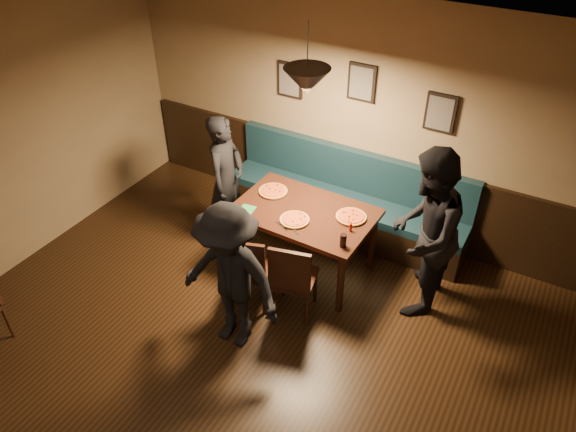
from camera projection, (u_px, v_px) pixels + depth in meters
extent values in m
plane|color=black|center=(182.00, 431.00, 4.57)|extent=(7.00, 7.00, 0.00)
plane|color=silver|center=(121.00, 135.00, 2.91)|extent=(7.00, 7.00, 0.00)
plane|color=#8C704F|center=(360.00, 119.00, 6.19)|extent=(6.00, 0.00, 6.00)
cube|color=black|center=(353.00, 186.00, 6.71)|extent=(5.88, 0.06, 1.00)
cube|color=black|center=(290.00, 80.00, 6.35)|extent=(0.32, 0.04, 0.42)
cube|color=black|center=(362.00, 83.00, 5.91)|extent=(0.32, 0.04, 0.42)
cube|color=black|center=(440.00, 113.00, 5.64)|extent=(0.32, 0.04, 0.42)
cone|color=black|center=(307.00, 81.00, 4.92)|extent=(0.44, 0.44, 0.25)
cube|color=black|center=(303.00, 240.00, 6.01)|extent=(1.51, 0.99, 0.79)
imported|color=black|center=(226.00, 179.00, 6.28)|extent=(0.44, 0.62, 1.59)
imported|color=black|center=(424.00, 234.00, 5.26)|extent=(0.74, 0.92, 1.83)
imported|color=black|center=(230.00, 278.00, 4.93)|extent=(1.03, 0.60, 1.58)
cylinder|color=orange|center=(273.00, 191.00, 6.05)|extent=(0.40, 0.40, 0.04)
cylinder|color=orange|center=(295.00, 220.00, 5.62)|extent=(0.32, 0.32, 0.04)
cylinder|color=orange|center=(351.00, 217.00, 5.66)|extent=(0.33, 0.33, 0.04)
cylinder|color=black|center=(343.00, 240.00, 5.26)|extent=(0.09, 0.09, 0.14)
cylinder|color=#9D0C05|center=(351.00, 227.00, 5.46)|extent=(0.03, 0.03, 0.12)
cube|color=#1B6725|center=(272.00, 188.00, 6.14)|extent=(0.18, 0.18, 0.01)
cube|color=#1E723A|center=(247.00, 209.00, 5.80)|extent=(0.18, 0.18, 0.01)
cube|color=silver|center=(287.00, 228.00, 5.53)|extent=(0.16, 0.09, 0.00)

